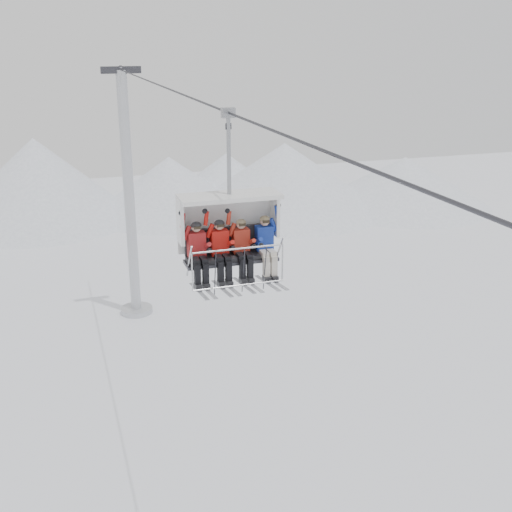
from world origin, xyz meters
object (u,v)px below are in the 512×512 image
object	(u,v)px
lift_tower_right	(130,214)
skier_far_left	(198,251)
skier_far_right	(266,244)
chairlift_carrier	(228,225)
skier_center_left	(221,249)
skier_center_right	(242,247)

from	to	relation	value
lift_tower_right	skier_far_left	size ratio (longest dim) A/B	7.99
lift_tower_right	skier_far_right	xyz separation A→B (m)	(0.84, -20.18, 4.43)
chairlift_carrier	skier_center_left	world-z (taller)	chairlift_carrier
lift_tower_right	skier_far_left	world-z (taller)	lift_tower_right
skier_far_right	skier_center_right	bearing A→B (deg)	-179.62
skier_far_left	skier_center_right	bearing A→B (deg)	-0.21
skier_far_left	skier_center_left	world-z (taller)	same
skier_far_right	lift_tower_right	bearing A→B (deg)	92.37
lift_tower_right	skier_center_right	bearing A→B (deg)	-89.30
lift_tower_right	skier_center_right	world-z (taller)	lift_tower_right
skier_center_right	skier_far_right	bearing A→B (deg)	0.38
lift_tower_right	skier_center_left	bearing A→B (deg)	-90.79
lift_tower_right	skier_center_left	distance (m)	20.67
skier_center_left	skier_center_right	bearing A→B (deg)	-0.43
lift_tower_right	chairlift_carrier	size ratio (longest dim) A/B	3.38
lift_tower_right	skier_far_right	bearing A→B (deg)	-87.63
chairlift_carrier	skier_far_left	bearing A→B (deg)	-159.80
skier_center_left	skier_center_right	distance (m)	0.53
skier_center_right	skier_far_left	bearing A→B (deg)	179.79
skier_center_right	skier_far_right	distance (m)	0.59
skier_far_left	skier_center_right	world-z (taller)	skier_far_left
skier_center_right	skier_far_right	world-z (taller)	skier_far_right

